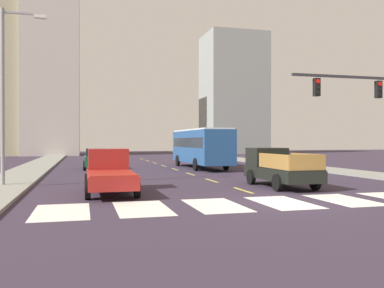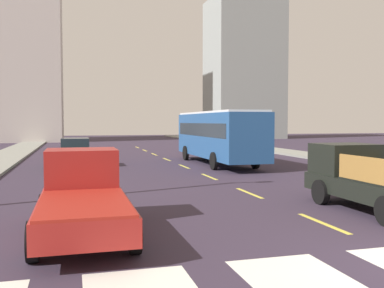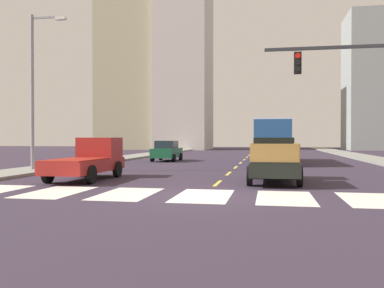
{
  "view_description": "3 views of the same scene",
  "coord_description": "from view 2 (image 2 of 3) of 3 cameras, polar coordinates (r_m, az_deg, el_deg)",
  "views": [
    {
      "loc": [
        -7.31,
        -14.26,
        2.34
      ],
      "look_at": [
        0.33,
        14.77,
        2.11
      ],
      "focal_mm": 38.73,
      "sensor_mm": 36.0,
      "label": 1
    },
    {
      "loc": [
        -6.34,
        -6.0,
        2.7
      ],
      "look_at": [
        -0.75,
        14.45,
        1.6
      ],
      "focal_mm": 40.34,
      "sensor_mm": 36.0,
      "label": 2
    },
    {
      "loc": [
        2.14,
        -13.83,
        1.93
      ],
      "look_at": [
        -2.6,
        12.11,
        1.56
      ],
      "focal_mm": 39.25,
      "sensor_mm": 36.0,
      "label": 3
    }
  ],
  "objects": [
    {
      "name": "lane_dash_7",
      "position": [
        45.53,
        -7.26,
        -0.44
      ],
      "size": [
        0.16,
        2.4,
        0.01
      ],
      "primitive_type": "cube",
      "color": "gold",
      "rests_on": "ground"
    },
    {
      "name": "sidewalk_right",
      "position": [
        29.92,
        20.99,
        -2.25
      ],
      "size": [
        2.94,
        110.0,
        0.15
      ],
      "primitive_type": "cube",
      "color": "gray",
      "rests_on": "ground"
    },
    {
      "name": "block_mid_left",
      "position": [
        71.42,
        6.84,
        9.79
      ],
      "size": [
        11.01,
        9.53,
        22.4
      ],
      "primitive_type": "cube",
      "color": "gray",
      "rests_on": "ground"
    },
    {
      "name": "block_mid_right",
      "position": [
        64.77,
        -20.82,
        12.87
      ],
      "size": [
        8.71,
        10.89,
        28.09
      ],
      "primitive_type": "cube",
      "color": "beige",
      "rests_on": "ground"
    },
    {
      "name": "pickup_dark",
      "position": [
        10.88,
        -14.23,
        -6.52
      ],
      "size": [
        2.18,
        5.2,
        1.96
      ],
      "rotation": [
        0.0,
        0.0,
        -0.01
      ],
      "color": "maroon",
      "rests_on": "ground"
    },
    {
      "name": "sedan_near_left",
      "position": [
        26.67,
        -15.19,
        -1.08
      ],
      "size": [
        2.02,
        4.4,
        1.72
      ],
      "rotation": [
        0.0,
        0.0,
        -0.01
      ],
      "color": "#175734",
      "rests_on": "ground"
    },
    {
      "name": "lane_dash_2",
      "position": [
        21.16,
        2.29,
        -4.34
      ],
      "size": [
        0.16,
        2.4,
        0.01
      ],
      "primitive_type": "cube",
      "color": "gold",
      "rests_on": "ground"
    },
    {
      "name": "lane_dash_4",
      "position": [
        30.78,
        -3.35,
        -2.05
      ],
      "size": [
        0.16,
        2.4,
        0.01
      ],
      "primitive_type": "cube",
      "color": "gold",
      "rests_on": "ground"
    },
    {
      "name": "lane_dash_3",
      "position": [
        25.93,
        -1.06,
        -2.99
      ],
      "size": [
        0.16,
        2.4,
        0.01
      ],
      "primitive_type": "cube",
      "color": "gold",
      "rests_on": "ground"
    },
    {
      "name": "lane_dash_6",
      "position": [
        40.59,
        -6.27,
        -0.85
      ],
      "size": [
        0.16,
        2.4,
        0.01
      ],
      "primitive_type": "cube",
      "color": "gold",
      "rests_on": "ground"
    },
    {
      "name": "lane_dash_0",
      "position": [
        12.15,
        16.91,
        -9.97
      ],
      "size": [
        0.16,
        2.4,
        0.01
      ],
      "primitive_type": "cube",
      "color": "gold",
      "rests_on": "ground"
    },
    {
      "name": "lane_dash_5",
      "position": [
        35.67,
        -5.01,
        -1.37
      ],
      "size": [
        0.16,
        2.4,
        0.01
      ],
      "primitive_type": "cube",
      "color": "gold",
      "rests_on": "ground"
    },
    {
      "name": "city_bus",
      "position": [
        27.24,
        3.47,
        1.41
      ],
      "size": [
        2.72,
        10.8,
        3.32
      ],
      "rotation": [
        0.0,
        0.0,
        -0.0
      ],
      "color": "#234F88",
      "rests_on": "ground"
    },
    {
      "name": "pickup_stakebed",
      "position": [
        14.33,
        22.4,
        -4.31
      ],
      "size": [
        2.18,
        5.2,
        1.96
      ],
      "rotation": [
        0.0,
        0.0,
        0.02
      ],
      "color": "black",
      "rests_on": "ground"
    },
    {
      "name": "lane_dash_1",
      "position": [
        16.51,
        7.57,
        -6.44
      ],
      "size": [
        0.16,
        2.4,
        0.01
      ],
      "primitive_type": "cube",
      "color": "gold",
      "rests_on": "ground"
    }
  ]
}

